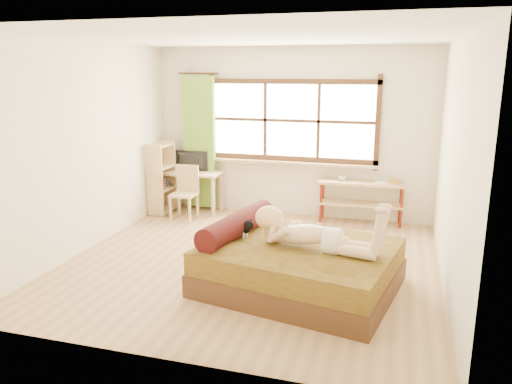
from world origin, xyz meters
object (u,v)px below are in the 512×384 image
(bed, at_px, (295,264))
(chair, at_px, (186,189))
(kitten, at_px, (239,226))
(pipe_shelf, at_px, (362,193))
(woman, at_px, (313,221))
(bookshelf, at_px, (162,178))
(desk, at_px, (189,177))

(bed, xyz_separation_m, chair, (-2.25, 2.13, 0.20))
(kitten, height_order, pipe_shelf, pipe_shelf)
(woman, relative_size, kitten, 4.67)
(woman, xyz_separation_m, chair, (-2.45, 2.19, -0.32))
(woman, relative_size, bookshelf, 1.19)
(bed, xyz_separation_m, bookshelf, (-2.75, 2.29, 0.33))
(chair, height_order, pipe_shelf, chair)
(desk, relative_size, chair, 1.28)
(bookshelf, bearing_deg, woman, -37.68)
(bed, height_order, woman, woman)
(chair, bearing_deg, kitten, -52.40)
(bed, relative_size, desk, 2.08)
(kitten, relative_size, bookshelf, 0.25)
(bed, xyz_separation_m, woman, (0.20, -0.06, 0.53))
(pipe_shelf, xyz_separation_m, bookshelf, (-3.25, -0.34, 0.11))
(bed, bearing_deg, bookshelf, 151.38)
(bed, distance_m, bookshelf, 3.59)
(desk, height_order, pipe_shelf, pipe_shelf)
(bed, relative_size, kitten, 7.57)
(desk, distance_m, chair, 0.40)
(chair, xyz_separation_m, bookshelf, (-0.50, 0.15, 0.12))
(woman, xyz_separation_m, pipe_shelf, (0.30, 2.69, -0.31))
(woman, height_order, bookshelf, bookshelf)
(chair, bearing_deg, bed, -43.56)
(desk, xyz_separation_m, pipe_shelf, (2.85, 0.12, -0.11))
(chair, bearing_deg, woman, -41.93)
(desk, distance_m, bookshelf, 0.45)
(woman, xyz_separation_m, kitten, (-0.87, 0.15, -0.18))
(desk, distance_m, pipe_shelf, 2.85)
(kitten, distance_m, bookshelf, 3.02)
(kitten, distance_m, pipe_shelf, 2.80)
(bed, height_order, chair, chair)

